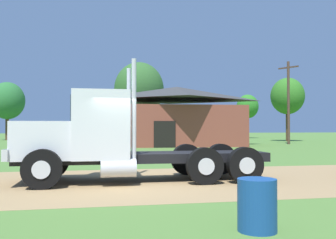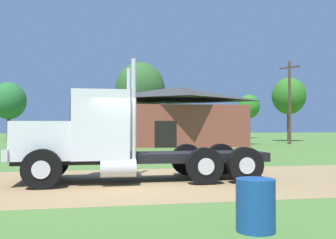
# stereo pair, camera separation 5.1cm
# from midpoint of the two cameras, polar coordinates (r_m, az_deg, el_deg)

# --- Properties ---
(ground_plane) EXTENTS (200.00, 200.00, 0.00)m
(ground_plane) POSITION_cam_midpoint_polar(r_m,az_deg,el_deg) (11.64, -5.17, -9.45)
(ground_plane) COLOR #517B34
(dirt_track) EXTENTS (120.00, 6.90, 0.01)m
(dirt_track) POSITION_cam_midpoint_polar(r_m,az_deg,el_deg) (11.64, -5.17, -9.43)
(dirt_track) COLOR #A18155
(dirt_track) RESTS_ON ground_plane
(truck_foreground_white) EXTENTS (7.88, 2.69, 3.67)m
(truck_foreground_white) POSITION_cam_midpoint_polar(r_m,az_deg,el_deg) (11.73, -9.65, -3.09)
(truck_foreground_white) COLOR black
(truck_foreground_white) RESTS_ON ground_plane
(steel_barrel) EXTENTS (0.63, 0.63, 0.84)m
(steel_barrel) POSITION_cam_midpoint_polar(r_m,az_deg,el_deg) (6.34, 13.16, -12.54)
(steel_barrel) COLOR #19478C
(steel_barrel) RESTS_ON ground_plane
(shed_building) EXTENTS (12.12, 8.73, 5.46)m
(shed_building) POSITION_cam_midpoint_polar(r_m,az_deg,el_deg) (34.85, 1.33, 0.38)
(shed_building) COLOR brown
(shed_building) RESTS_ON ground_plane
(utility_pole_near) EXTENTS (1.23, 1.97, 8.27)m
(utility_pole_near) POSITION_cam_midpoint_polar(r_m,az_deg,el_deg) (39.31, 17.81, 2.81)
(utility_pole_near) COLOR #50382C
(utility_pole_near) RESTS_ON ground_plane
(tree_left) EXTENTS (4.43, 4.43, 7.60)m
(tree_left) POSITION_cam_midpoint_polar(r_m,az_deg,el_deg) (53.35, -23.27, 2.62)
(tree_left) COLOR #513823
(tree_left) RESTS_ON ground_plane
(tree_mid) EXTENTS (5.42, 5.42, 8.81)m
(tree_mid) POSITION_cam_midpoint_polar(r_m,az_deg,el_deg) (41.28, -4.46, 4.56)
(tree_mid) COLOR #513823
(tree_mid) RESTS_ON ground_plane
(tree_right) EXTENTS (4.01, 4.01, 7.67)m
(tree_right) POSITION_cam_midpoint_polar(r_m,az_deg,el_deg) (47.56, 17.68, 3.38)
(tree_right) COLOR #513823
(tree_right) RESTS_ON ground_plane
(tree_far_right) EXTENTS (3.34, 3.34, 6.74)m
(tree_far_right) POSITION_cam_midpoint_polar(r_m,az_deg,el_deg) (59.11, 11.98, 1.90)
(tree_far_right) COLOR #513823
(tree_far_right) RESTS_ON ground_plane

